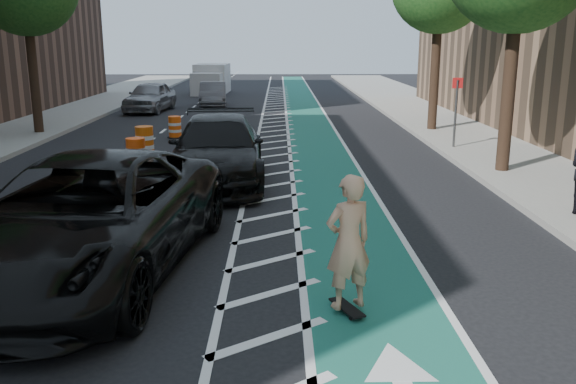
{
  "coord_description": "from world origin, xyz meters",
  "views": [
    {
      "loc": [
        1.65,
        -8.48,
        3.7
      ],
      "look_at": [
        1.8,
        1.91,
        1.1
      ],
      "focal_mm": 38.0,
      "sensor_mm": 36.0,
      "label": 1
    }
  ],
  "objects_px": {
    "skateboarder": "(349,242)",
    "barrel_a": "(136,155)",
    "suv_far": "(217,150)",
    "suv_near": "(87,217)"
  },
  "relations": [
    {
      "from": "skateboarder",
      "to": "suv_near",
      "type": "bearing_deg",
      "value": -44.66
    },
    {
      "from": "suv_near",
      "to": "barrel_a",
      "type": "xyz_separation_m",
      "value": [
        -1.1,
        8.11,
        -0.5
      ]
    },
    {
      "from": "barrel_a",
      "to": "suv_far",
      "type": "bearing_deg",
      "value": -30.74
    },
    {
      "from": "suv_far",
      "to": "barrel_a",
      "type": "bearing_deg",
      "value": 146.24
    },
    {
      "from": "skateboarder",
      "to": "barrel_a",
      "type": "xyz_separation_m",
      "value": [
        -5.1,
        9.65,
        -0.59
      ]
    },
    {
      "from": "suv_near",
      "to": "suv_far",
      "type": "height_order",
      "value": "suv_near"
    },
    {
      "from": "skateboarder",
      "to": "suv_far",
      "type": "relative_size",
      "value": 0.32
    },
    {
      "from": "suv_near",
      "to": "suv_far",
      "type": "relative_size",
      "value": 1.15
    },
    {
      "from": "skateboarder",
      "to": "suv_far",
      "type": "height_order",
      "value": "skateboarder"
    },
    {
      "from": "skateboarder",
      "to": "suv_near",
      "type": "distance_m",
      "value": 4.3
    }
  ]
}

